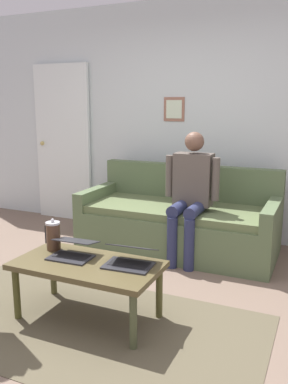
{
  "coord_description": "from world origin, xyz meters",
  "views": [
    {
      "loc": [
        -1.36,
        2.46,
        1.55
      ],
      "look_at": [
        0.06,
        -0.71,
        0.8
      ],
      "focal_mm": 38.5,
      "sensor_mm": 36.0,
      "label": 1
    }
  ],
  "objects": [
    {
      "name": "ground_plane",
      "position": [
        0.0,
        0.0,
        0.0
      ],
      "size": [
        7.68,
        7.68,
        0.0
      ],
      "primitive_type": "plane",
      "color": "#745F50"
    },
    {
      "name": "area_rug",
      "position": [
        0.15,
        0.2,
        0.0
      ],
      "size": [
        2.58,
        1.37,
        0.01
      ],
      "primitive_type": "cube",
      "color": "brown",
      "rests_on": "ground_plane"
    },
    {
      "name": "back_wall",
      "position": [
        -0.0,
        -2.2,
        1.35
      ],
      "size": [
        7.04,
        0.11,
        2.7
      ],
      "color": "silver",
      "rests_on": "ground_plane"
    },
    {
      "name": "interior_door",
      "position": [
        1.87,
        -2.11,
        1.02
      ],
      "size": [
        0.82,
        0.09,
        2.05
      ],
      "color": "white",
      "rests_on": "ground_plane"
    },
    {
      "name": "couch",
      "position": [
        0.03,
        -1.56,
        0.3
      ],
      "size": [
        2.04,
        0.9,
        0.88
      ],
      "color": "#566845",
      "rests_on": "ground_plane"
    },
    {
      "name": "coffee_table",
      "position": [
        0.15,
        0.1,
        0.38
      ],
      "size": [
        1.06,
        0.56,
        0.43
      ],
      "color": "brown",
      "rests_on": "ground_plane"
    },
    {
      "name": "laptop_left",
      "position": [
        -0.15,
        0.01,
        0.48
      ],
      "size": [
        0.35,
        0.32,
        0.15
      ],
      "color": "#28282D",
      "rests_on": "coffee_table"
    },
    {
      "name": "laptop_center",
      "position": [
        0.3,
        0.05,
        0.47
      ],
      "size": [
        0.33,
        0.3,
        0.13
      ],
      "color": "#28282D",
      "rests_on": "coffee_table"
    },
    {
      "name": "french_press",
      "position": [
        0.53,
        -0.03,
        0.54
      ],
      "size": [
        0.13,
        0.11,
        0.25
      ],
      "color": "#4C3323",
      "rests_on": "coffee_table"
    },
    {
      "name": "person_seated",
      "position": [
        -0.17,
        -1.33,
        0.73
      ],
      "size": [
        0.55,
        0.51,
        1.28
      ],
      "color": "#282D4F",
      "rests_on": "ground_plane"
    }
  ]
}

